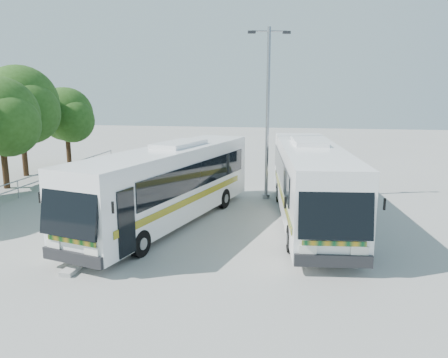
% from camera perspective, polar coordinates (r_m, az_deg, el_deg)
% --- Properties ---
extents(ground, '(100.00, 100.00, 0.00)m').
position_cam_1_polar(ground, '(19.13, -5.10, -5.87)').
color(ground, gray).
rests_on(ground, ground).
extents(kerb_divider, '(0.40, 16.00, 0.15)m').
position_cam_1_polar(kerb_divider, '(21.60, -9.69, -3.74)').
color(kerb_divider, '#B2B2AD').
rests_on(kerb_divider, ground).
extents(railing, '(0.06, 22.00, 1.00)m').
position_cam_1_polar(railing, '(26.62, -24.14, -0.23)').
color(railing, gray).
rests_on(railing, ground).
extents(tree_far_c, '(4.97, 4.69, 6.49)m').
position_cam_1_polar(tree_far_c, '(28.31, -27.11, 7.36)').
color(tree_far_c, '#382314').
rests_on(tree_far_c, ground).
extents(tree_far_d, '(5.62, 5.30, 7.33)m').
position_cam_1_polar(tree_far_d, '(32.00, -24.99, 8.89)').
color(tree_far_d, '#382314').
rests_on(tree_far_d, ground).
extents(tree_far_e, '(4.54, 4.28, 5.92)m').
position_cam_1_polar(tree_far_e, '(35.50, -19.84, 7.94)').
color(tree_far_e, '#382314').
rests_on(tree_far_e, ground).
extents(coach_main, '(5.29, 12.03, 3.28)m').
position_cam_1_polar(coach_main, '(18.83, -7.28, -0.54)').
color(coach_main, silver).
rests_on(coach_main, ground).
extents(coach_adjacent, '(3.64, 12.21, 3.34)m').
position_cam_1_polar(coach_adjacent, '(19.35, 11.20, -0.25)').
color(coach_adjacent, white).
rests_on(coach_adjacent, ground).
extents(lamppost, '(2.14, 0.67, 8.81)m').
position_cam_1_polar(lamppost, '(22.90, 5.73, 9.37)').
color(lamppost, gray).
rests_on(lamppost, ground).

